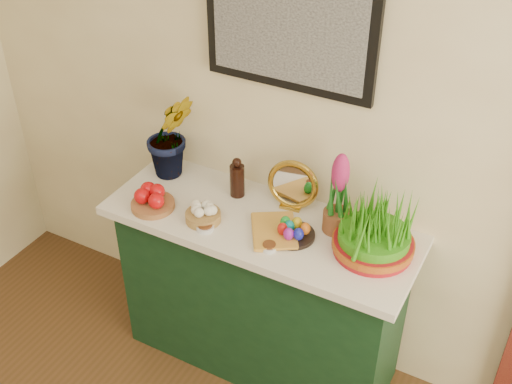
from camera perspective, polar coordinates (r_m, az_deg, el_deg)
sideboard at (r=3.12m, az=0.44°, el=-9.23°), size 1.30×0.45×0.85m
tablecloth at (r=2.82m, az=0.48°, el=-2.79°), size 1.40×0.55×0.04m
hyacinth_green at (r=2.99m, az=-7.69°, el=6.19°), size 0.37×0.37×0.56m
apple_bowl at (r=2.90m, az=-9.20°, el=-0.69°), size 0.26×0.26×0.10m
garlic_basket at (r=2.79m, az=-4.73°, el=-1.95°), size 0.20×0.20×0.09m
vinegar_cruet at (r=2.91m, az=-1.69°, el=1.17°), size 0.07×0.07×0.20m
mirror at (r=2.83m, az=3.29°, el=0.59°), size 0.24×0.08×0.24m
book at (r=2.72m, az=-0.33°, el=-3.51°), size 0.27×0.30×0.03m
spice_dish_left at (r=2.76m, az=-4.54°, el=-3.10°), size 0.08×0.08×0.03m
spice_dish_right at (r=2.65m, az=1.18°, el=-4.88°), size 0.07×0.07×0.03m
egg_plate at (r=2.70m, az=3.28°, el=-3.49°), size 0.24×0.24×0.08m
hyacinth_pink at (r=2.68m, az=7.33°, el=-0.45°), size 0.12×0.12×0.38m
wheatgrass_sabzeh at (r=2.61m, az=10.55°, el=-3.20°), size 0.34×0.34×0.28m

